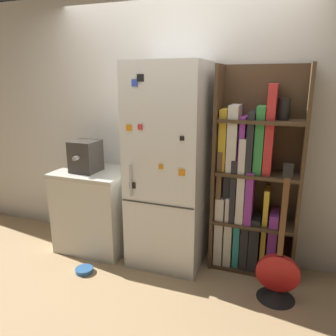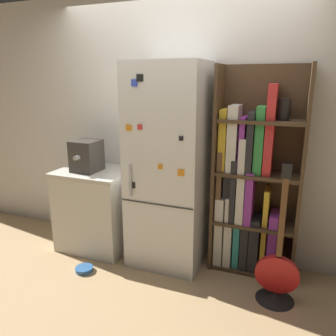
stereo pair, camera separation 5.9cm
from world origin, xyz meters
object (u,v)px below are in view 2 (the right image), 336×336
Objects in this scene: guitar at (276,282)px; bookshelf at (249,187)px; refrigerator at (168,168)px; pet_bowl at (84,269)px; espresso_machine at (87,156)px.

bookshelf is at bearing 126.80° from guitar.
pet_bowl is at bearing -142.85° from refrigerator.
refrigerator reaches higher than bookshelf.
refrigerator reaches higher than espresso_machine.
refrigerator reaches higher than pet_bowl.
pet_bowl is at bearing -172.49° from guitar.
bookshelf is at bearing 11.45° from refrigerator.
refrigerator is 0.88m from espresso_machine.
guitar is (0.32, -0.43, -0.65)m from bookshelf.
refrigerator is 1.01× the size of bookshelf.
pet_bowl is (-1.72, -0.23, -0.15)m from guitar.
espresso_machine is at bearing -176.00° from refrigerator.
guitar is (1.93, -0.22, -0.85)m from espresso_machine.
pet_bowl is (-1.41, -0.65, -0.80)m from bookshelf.
bookshelf is at bearing 24.94° from pet_bowl.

